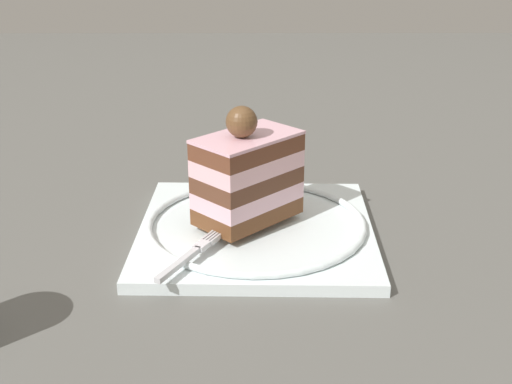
{
  "coord_description": "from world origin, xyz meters",
  "views": [
    {
      "loc": [
        0.64,
        -0.02,
        0.3
      ],
      "look_at": [
        0.02,
        -0.02,
        0.05
      ],
      "focal_mm": 47.89,
      "sensor_mm": 36.0,
      "label": 1
    }
  ],
  "objects": [
    {
      "name": "folded_napkin",
      "position": [
        -0.28,
        -0.02,
        0.0
      ],
      "size": [
        0.1,
        0.06,
        0.0
      ],
      "primitive_type": "cube",
      "rotation": [
        0.0,
        0.0,
        0.15
      ],
      "color": "#BB2D3B",
      "rests_on": "ground_plane"
    },
    {
      "name": "ground_plane",
      "position": [
        0.0,
        0.0,
        0.0
      ],
      "size": [
        2.4,
        2.4,
        0.0
      ],
      "primitive_type": "plane",
      "color": "#585752"
    },
    {
      "name": "dessert_plate",
      "position": [
        0.02,
        -0.02,
        0.01
      ],
      "size": [
        0.24,
        0.24,
        0.02
      ],
      "color": "white",
      "rests_on": "ground_plane"
    },
    {
      "name": "fork",
      "position": [
        0.1,
        -0.08,
        0.02
      ],
      "size": [
        0.1,
        0.06,
        0.0
      ],
      "color": "silver",
      "rests_on": "dessert_plate"
    },
    {
      "name": "cake_slice",
      "position": [
        0.02,
        -0.03,
        0.06
      ],
      "size": [
        0.11,
        0.11,
        0.12
      ],
      "color": "brown",
      "rests_on": "dessert_plate"
    }
  ]
}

